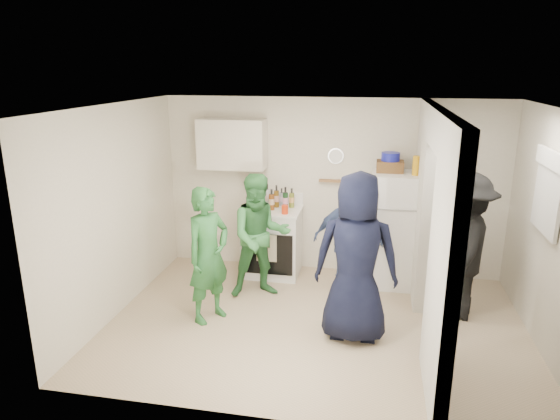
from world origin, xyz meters
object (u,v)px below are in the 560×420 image
object	(u,v)px
blue_bowl	(391,157)
person_navy	(356,258)
wicker_basket	(390,166)
person_green_left	(208,255)
person_nook	(464,247)
yellow_cup_stack_top	(416,166)
person_denim	(348,241)
stove	(272,242)
fridge	(394,230)
person_green_center	(260,236)

from	to	relation	value
blue_bowl	person_navy	bearing A→B (deg)	-102.24
wicker_basket	blue_bowl	bearing A→B (deg)	0.00
blue_bowl	person_green_left	size ratio (longest dim) A/B	0.15
blue_bowl	person_nook	world-z (taller)	blue_bowl
yellow_cup_stack_top	person_denim	distance (m)	1.29
stove	person_green_left	distance (m)	1.56
blue_bowl	yellow_cup_stack_top	size ratio (longest dim) A/B	0.96
stove	person_green_left	world-z (taller)	person_green_left
fridge	person_nook	distance (m)	1.12
stove	blue_bowl	size ratio (longest dim) A/B	4.05
person_nook	wicker_basket	bearing A→B (deg)	-119.78
blue_bowl	yellow_cup_stack_top	world-z (taller)	blue_bowl
fridge	person_nook	world-z (taller)	person_nook
fridge	yellow_cup_stack_top	distance (m)	0.94
stove	wicker_basket	bearing A→B (deg)	0.72
yellow_cup_stack_top	person_denim	bearing A→B (deg)	-153.99
person_green_center	person_nook	distance (m)	2.48
person_denim	person_navy	distance (m)	1.07
yellow_cup_stack_top	person_green_center	xyz separation A→B (m)	(-1.91, -0.59, -0.87)
person_green_center	wicker_basket	bearing A→B (deg)	3.24
wicker_basket	person_green_center	distance (m)	1.94
person_green_left	person_denim	xyz separation A→B (m)	(1.55, 0.94, -0.05)
wicker_basket	person_nook	world-z (taller)	person_nook
fridge	person_denim	size ratio (longest dim) A/B	1.03
person_green_left	person_green_center	bearing A→B (deg)	0.30
person_green_left	person_green_center	distance (m)	0.87
wicker_basket	person_denim	distance (m)	1.14
yellow_cup_stack_top	person_navy	world-z (taller)	person_navy
fridge	person_nook	size ratio (longest dim) A/B	0.89
yellow_cup_stack_top	person_nook	xyz separation A→B (m)	(0.56, -0.70, -0.81)
stove	person_nook	xyz separation A→B (m)	(2.46, -0.83, 0.39)
blue_bowl	person_nook	xyz separation A→B (m)	(0.88, -0.85, -0.89)
fridge	wicker_basket	xyz separation A→B (m)	(-0.10, 0.05, 0.86)
person_green_left	person_navy	world-z (taller)	person_navy
person_green_left	person_denim	size ratio (longest dim) A/B	1.07
wicker_basket	person_green_left	bearing A→B (deg)	-143.99
blue_bowl	fridge	bearing A→B (deg)	-26.57
stove	yellow_cup_stack_top	bearing A→B (deg)	-3.90
fridge	person_green_left	bearing A→B (deg)	-146.20
fridge	person_navy	xyz separation A→B (m)	(-0.44, -1.54, 0.16)
blue_bowl	person_nook	distance (m)	1.51
person_green_left	person_denim	distance (m)	1.81
wicker_basket	blue_bowl	xyz separation A→B (m)	(0.00, 0.00, 0.13)
person_green_left	person_navy	size ratio (longest dim) A/B	0.86
blue_bowl	person_nook	bearing A→B (deg)	-43.93
yellow_cup_stack_top	fridge	bearing A→B (deg)	155.56
person_green_center	person_green_left	bearing A→B (deg)	-142.19
wicker_basket	person_green_left	size ratio (longest dim) A/B	0.22
yellow_cup_stack_top	person_navy	size ratio (longest dim) A/B	0.13
fridge	person_green_left	distance (m)	2.57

